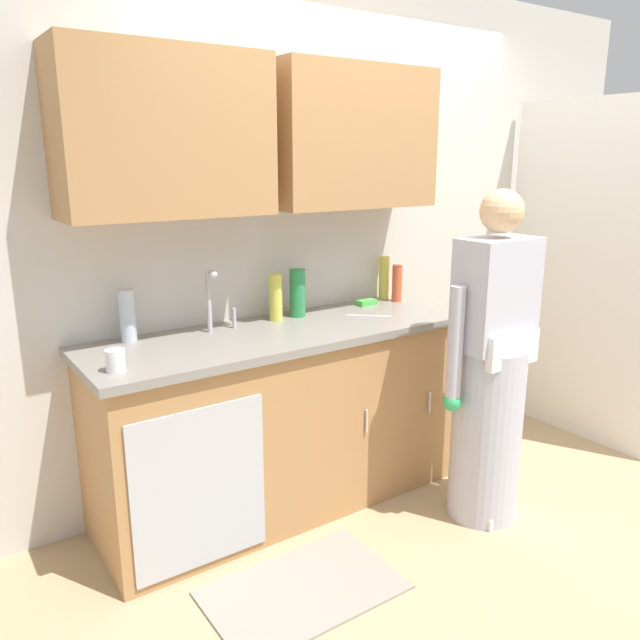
# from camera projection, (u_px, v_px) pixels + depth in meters

# --- Properties ---
(ground_plane) EXTENTS (9.00, 9.00, 0.00)m
(ground_plane) POSITION_uv_depth(u_px,v_px,m) (457.00, 530.00, 3.05)
(ground_plane) COLOR tan
(kitchen_wall_with_uppers) EXTENTS (4.80, 0.44, 2.70)m
(kitchen_wall_with_uppers) POSITION_uv_depth(u_px,v_px,m) (319.00, 210.00, 3.39)
(kitchen_wall_with_uppers) COLOR beige
(kitchen_wall_with_uppers) RESTS_ON ground
(closet_door_panel) EXTENTS (0.04, 1.10, 2.10)m
(closet_door_panel) POSITION_uv_depth(u_px,v_px,m) (583.00, 274.00, 3.89)
(closet_door_panel) COLOR silver
(closet_door_panel) RESTS_ON ground
(counter_cabinet) EXTENTS (1.90, 0.62, 0.90)m
(counter_cabinet) POSITION_uv_depth(u_px,v_px,m) (284.00, 422.00, 3.19)
(counter_cabinet) COLOR #B27F4C
(counter_cabinet) RESTS_ON ground
(countertop) EXTENTS (1.96, 0.66, 0.04)m
(countertop) POSITION_uv_depth(u_px,v_px,m) (283.00, 333.00, 3.07)
(countertop) COLOR gray
(countertop) RESTS_ON counter_cabinet
(sink) EXTENTS (0.50, 0.36, 0.35)m
(sink) POSITION_uv_depth(u_px,v_px,m) (231.00, 341.00, 2.92)
(sink) COLOR #B7BABF
(sink) RESTS_ON counter_cabinet
(person_at_sink) EXTENTS (0.55, 0.34, 1.62)m
(person_at_sink) POSITION_uv_depth(u_px,v_px,m) (490.00, 385.00, 3.02)
(person_at_sink) COLOR white
(person_at_sink) RESTS_ON ground
(floor_mat) EXTENTS (0.80, 0.50, 0.01)m
(floor_mat) POSITION_uv_depth(u_px,v_px,m) (303.00, 590.00, 2.61)
(floor_mat) COLOR gray
(floor_mat) RESTS_ON ground
(bottle_soap) EXTENTS (0.07, 0.07, 0.24)m
(bottle_soap) POSITION_uv_depth(u_px,v_px,m) (127.00, 316.00, 2.82)
(bottle_soap) COLOR silver
(bottle_soap) RESTS_ON countertop
(bottle_water_short) EXTENTS (0.06, 0.06, 0.25)m
(bottle_water_short) POSITION_uv_depth(u_px,v_px,m) (384.00, 278.00, 3.69)
(bottle_water_short) COLOR #D8D14C
(bottle_water_short) RESTS_ON countertop
(bottle_water_tall) EXTENTS (0.08, 0.08, 0.25)m
(bottle_water_tall) POSITION_uv_depth(u_px,v_px,m) (297.00, 293.00, 3.28)
(bottle_water_tall) COLOR #2D8C4C
(bottle_water_tall) RESTS_ON countertop
(bottle_dish_liquid) EXTENTS (0.06, 0.06, 0.21)m
(bottle_dish_liquid) POSITION_uv_depth(u_px,v_px,m) (397.00, 283.00, 3.63)
(bottle_dish_liquid) COLOR #E05933
(bottle_dish_liquid) RESTS_ON countertop
(bottle_cleaner_spray) EXTENTS (0.07, 0.07, 0.24)m
(bottle_cleaner_spray) POSITION_uv_depth(u_px,v_px,m) (276.00, 297.00, 3.20)
(bottle_cleaner_spray) COLOR #D8D14C
(bottle_cleaner_spray) RESTS_ON countertop
(cup_by_sink) EXTENTS (0.08, 0.08, 0.09)m
(cup_by_sink) POSITION_uv_depth(u_px,v_px,m) (115.00, 361.00, 2.45)
(cup_by_sink) COLOR white
(cup_by_sink) RESTS_ON countertop
(knife_on_counter) EXTENTS (0.19, 0.18, 0.01)m
(knife_on_counter) POSITION_uv_depth(u_px,v_px,m) (368.00, 316.00, 3.30)
(knife_on_counter) COLOR silver
(knife_on_counter) RESTS_ON countertop
(sponge) EXTENTS (0.11, 0.07, 0.03)m
(sponge) POSITION_uv_depth(u_px,v_px,m) (366.00, 302.00, 3.56)
(sponge) COLOR #4CBF4C
(sponge) RESTS_ON countertop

